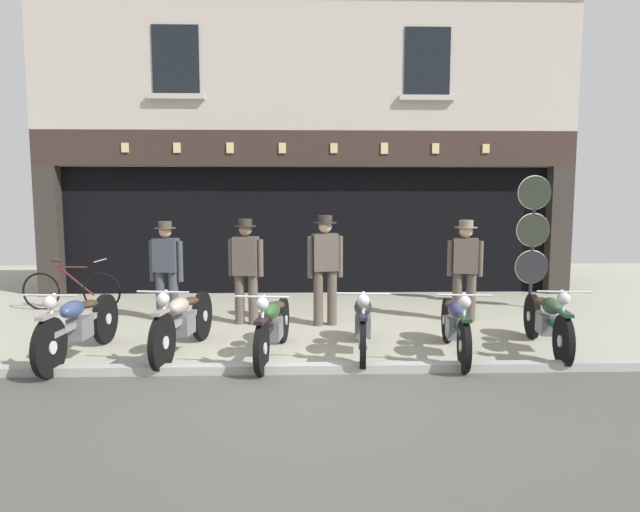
{
  "coord_description": "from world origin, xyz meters",
  "views": [
    {
      "loc": [
        -0.09,
        -6.06,
        2.03
      ],
      "look_at": [
        0.18,
        2.61,
        1.07
      ],
      "focal_mm": 30.97,
      "sensor_mm": 36.0,
      "label": 1
    }
  ],
  "objects_px": {
    "salesman_right": "(325,265)",
    "tyre_sign_pole": "(533,232)",
    "salesman_left": "(166,266)",
    "assistant_far_right": "(465,265)",
    "advert_board_near": "(240,209)",
    "motorcycle_far_left": "(79,324)",
    "motorcycle_center": "(363,322)",
    "motorcycle_center_right": "(455,324)",
    "motorcycle_left": "(183,321)",
    "motorcycle_center_left": "(273,325)",
    "leaning_bicycle": "(71,289)",
    "motorcycle_right": "(547,320)",
    "shopkeeper_center": "(246,266)"
  },
  "relations": [
    {
      "from": "salesman_left",
      "to": "motorcycle_right",
      "type": "bearing_deg",
      "value": 169.57
    },
    {
      "from": "assistant_far_right",
      "to": "motorcycle_center_right",
      "type": "bearing_deg",
      "value": 80.74
    },
    {
      "from": "motorcycle_far_left",
      "to": "leaning_bicycle",
      "type": "xyz_separation_m",
      "value": [
        -1.35,
        3.02,
        -0.07
      ]
    },
    {
      "from": "motorcycle_center",
      "to": "assistant_far_right",
      "type": "height_order",
      "value": "assistant_far_right"
    },
    {
      "from": "motorcycle_center_right",
      "to": "shopkeeper_center",
      "type": "relative_size",
      "value": 1.17
    },
    {
      "from": "motorcycle_left",
      "to": "motorcycle_center_left",
      "type": "xyz_separation_m",
      "value": [
        1.15,
        -0.16,
        -0.02
      ]
    },
    {
      "from": "motorcycle_right",
      "to": "salesman_left",
      "type": "distance_m",
      "value": 5.73
    },
    {
      "from": "motorcycle_far_left",
      "to": "salesman_left",
      "type": "height_order",
      "value": "salesman_left"
    },
    {
      "from": "assistant_far_right",
      "to": "advert_board_near",
      "type": "relative_size",
      "value": 1.73
    },
    {
      "from": "motorcycle_center_right",
      "to": "motorcycle_center",
      "type": "bearing_deg",
      "value": 0.15
    },
    {
      "from": "motorcycle_right",
      "to": "motorcycle_center_right",
      "type": "bearing_deg",
      "value": 14.73
    },
    {
      "from": "salesman_left",
      "to": "shopkeeper_center",
      "type": "xyz_separation_m",
      "value": [
        1.31,
        -0.28,
        0.03
      ]
    },
    {
      "from": "motorcycle_right",
      "to": "salesman_right",
      "type": "distance_m",
      "value": 3.26
    },
    {
      "from": "motorcycle_center",
      "to": "assistant_far_right",
      "type": "distance_m",
      "value": 2.61
    },
    {
      "from": "tyre_sign_pole",
      "to": "advert_board_near",
      "type": "relative_size",
      "value": 2.52
    },
    {
      "from": "assistant_far_right",
      "to": "advert_board_near",
      "type": "xyz_separation_m",
      "value": [
        -3.89,
        2.78,
        0.83
      ]
    },
    {
      "from": "advert_board_near",
      "to": "tyre_sign_pole",
      "type": "bearing_deg",
      "value": -17.81
    },
    {
      "from": "motorcycle_center_right",
      "to": "shopkeeper_center",
      "type": "height_order",
      "value": "shopkeeper_center"
    },
    {
      "from": "motorcycle_left",
      "to": "motorcycle_center_right",
      "type": "bearing_deg",
      "value": -174.87
    },
    {
      "from": "salesman_right",
      "to": "motorcycle_right",
      "type": "bearing_deg",
      "value": 141.49
    },
    {
      "from": "motorcycle_center_left",
      "to": "salesman_right",
      "type": "distance_m",
      "value": 1.92
    },
    {
      "from": "motorcycle_center",
      "to": "motorcycle_right",
      "type": "height_order",
      "value": "motorcycle_right"
    },
    {
      "from": "motorcycle_center",
      "to": "motorcycle_center_right",
      "type": "distance_m",
      "value": 1.16
    },
    {
      "from": "motorcycle_left",
      "to": "salesman_left",
      "type": "xyz_separation_m",
      "value": [
        -0.68,
        1.94,
        0.45
      ]
    },
    {
      "from": "motorcycle_left",
      "to": "tyre_sign_pole",
      "type": "bearing_deg",
      "value": -145.55
    },
    {
      "from": "assistant_far_right",
      "to": "advert_board_near",
      "type": "bearing_deg",
      "value": -25.54
    },
    {
      "from": "motorcycle_center_right",
      "to": "salesman_left",
      "type": "bearing_deg",
      "value": -20.74
    },
    {
      "from": "motorcycle_left",
      "to": "motorcycle_center_right",
      "type": "distance_m",
      "value": 3.45
    },
    {
      "from": "salesman_right",
      "to": "salesman_left",
      "type": "bearing_deg",
      "value": -18.57
    },
    {
      "from": "motorcycle_left",
      "to": "motorcycle_center",
      "type": "xyz_separation_m",
      "value": [
        2.29,
        -0.05,
        -0.02
      ]
    },
    {
      "from": "tyre_sign_pole",
      "to": "motorcycle_left",
      "type": "bearing_deg",
      "value": -153.66
    },
    {
      "from": "salesman_right",
      "to": "tyre_sign_pole",
      "type": "distance_m",
      "value": 4.0
    },
    {
      "from": "advert_board_near",
      "to": "leaning_bicycle",
      "type": "distance_m",
      "value": 3.56
    },
    {
      "from": "motorcycle_right",
      "to": "salesman_right",
      "type": "bearing_deg",
      "value": -21.13
    },
    {
      "from": "salesman_right",
      "to": "tyre_sign_pole",
      "type": "bearing_deg",
      "value": -170.98
    },
    {
      "from": "salesman_left",
      "to": "advert_board_near",
      "type": "xyz_separation_m",
      "value": [
        0.91,
        2.59,
        0.86
      ]
    },
    {
      "from": "motorcycle_center",
      "to": "advert_board_near",
      "type": "distance_m",
      "value": 5.19
    },
    {
      "from": "motorcycle_right",
      "to": "advert_board_near",
      "type": "bearing_deg",
      "value": -37.74
    },
    {
      "from": "motorcycle_center",
      "to": "motorcycle_right",
      "type": "xyz_separation_m",
      "value": [
        2.39,
        0.02,
        0.0
      ]
    },
    {
      "from": "motorcycle_far_left",
      "to": "salesman_left",
      "type": "xyz_separation_m",
      "value": [
        0.57,
        2.11,
        0.45
      ]
    },
    {
      "from": "motorcycle_center_left",
      "to": "motorcycle_right",
      "type": "relative_size",
      "value": 1.03
    },
    {
      "from": "motorcycle_left",
      "to": "shopkeeper_center",
      "type": "height_order",
      "value": "shopkeeper_center"
    },
    {
      "from": "leaning_bicycle",
      "to": "motorcycle_right",
      "type": "bearing_deg",
      "value": 71.42
    },
    {
      "from": "motorcycle_far_left",
      "to": "motorcycle_center_left",
      "type": "bearing_deg",
      "value": -175.61
    },
    {
      "from": "motorcycle_center_left",
      "to": "motorcycle_center_right",
      "type": "bearing_deg",
      "value": -172.77
    },
    {
      "from": "motorcycle_far_left",
      "to": "motorcycle_left",
      "type": "bearing_deg",
      "value": -168.19
    },
    {
      "from": "motorcycle_far_left",
      "to": "tyre_sign_pole",
      "type": "height_order",
      "value": "tyre_sign_pole"
    },
    {
      "from": "motorcycle_far_left",
      "to": "motorcycle_right",
      "type": "xyz_separation_m",
      "value": [
        5.93,
        0.13,
        -0.02
      ]
    },
    {
      "from": "salesman_left",
      "to": "tyre_sign_pole",
      "type": "bearing_deg",
      "value": -162.56
    },
    {
      "from": "motorcycle_left",
      "to": "motorcycle_center",
      "type": "relative_size",
      "value": 1.07
    }
  ]
}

